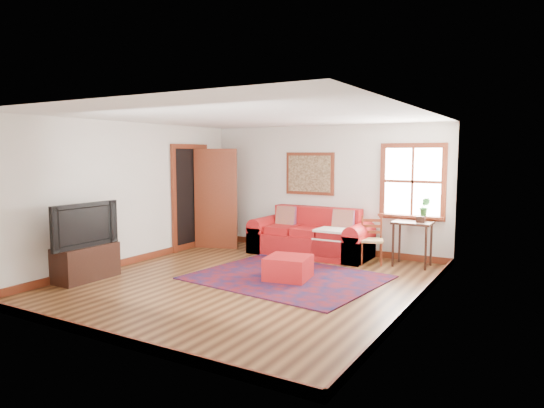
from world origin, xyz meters
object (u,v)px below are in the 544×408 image
Objects in this scene: side_table at (413,229)px; ladder_back_chair at (372,238)px; red_ottoman at (288,268)px; media_cabinet at (86,262)px; red_leather_sofa at (311,239)px.

ladder_back_chair is (-0.68, -0.15, -0.20)m from side_table.
side_table is 0.93× the size of ladder_back_chair.
red_ottoman is 3.14m from media_cabinet.
side_table is 0.73m from ladder_back_chair.
side_table is at bearing 39.92° from media_cabinet.
red_leather_sofa is 4.10m from media_cabinet.
media_cabinet is (-2.21, -3.45, -0.03)m from red_leather_sofa.
red_ottoman is at bearing -126.88° from side_table.
ladder_back_chair is at bearing 57.37° from red_ottoman.
media_cabinet is at bearing -140.08° from side_table.
media_cabinet reaches higher than red_ottoman.
media_cabinet is (-4.14, -3.47, -0.39)m from side_table.
media_cabinet is at bearing -159.69° from red_ottoman.
ladder_back_chair is 0.86× the size of media_cabinet.
red_leather_sofa is 3.59× the size of red_ottoman.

